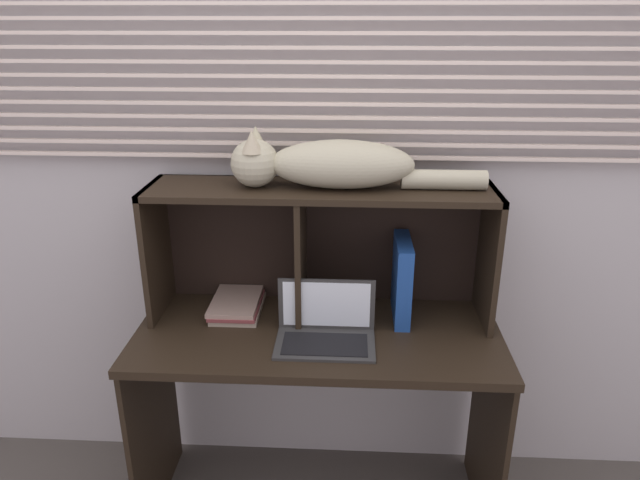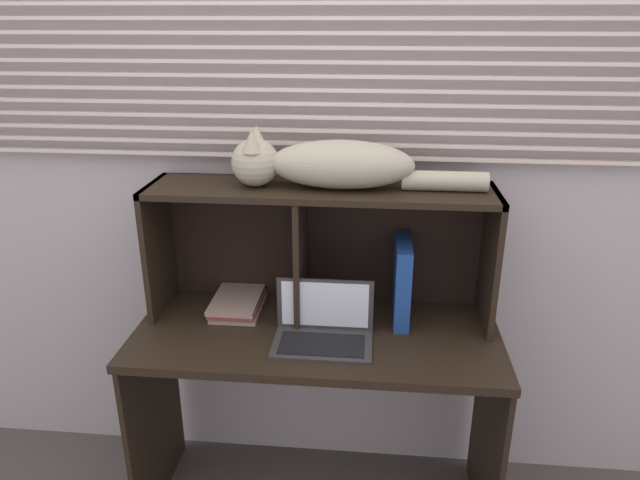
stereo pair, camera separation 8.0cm
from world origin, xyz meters
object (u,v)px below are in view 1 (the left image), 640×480
book_stack (237,305)px  cat (327,164)px  binder_upright (402,279)px  laptop (326,329)px

book_stack → cat: bearing=-1.1°
cat → binder_upright: size_ratio=2.89×
laptop → cat: bearing=91.9°
laptop → book_stack: (-0.33, 0.19, -0.02)m
book_stack → laptop: bearing=-29.4°
cat → laptop: 0.55m
cat → laptop: (0.01, -0.18, -0.52)m
laptop → binder_upright: bearing=34.8°
book_stack → binder_upright: bearing=-0.6°
laptop → book_stack: bearing=150.6°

